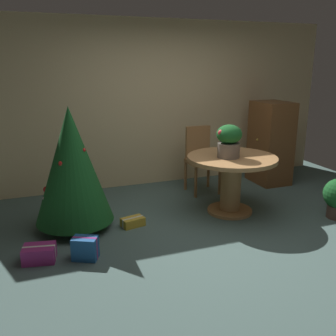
{
  "coord_description": "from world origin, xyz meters",
  "views": [
    {
      "loc": [
        -1.97,
        -3.61,
        1.96
      ],
      "look_at": [
        -0.55,
        0.19,
        0.82
      ],
      "focal_mm": 40.51,
      "sensor_mm": 36.0,
      "label": 1
    }
  ],
  "objects": [
    {
      "name": "gift_box_purple",
      "position": [
        -1.98,
        0.08,
        0.08
      ],
      "size": [
        0.36,
        0.29,
        0.17
      ],
      "color": "#9E287A",
      "rests_on": "ground_plane"
    },
    {
      "name": "flower_vase",
      "position": [
        0.41,
        0.54,
        1.0
      ],
      "size": [
        0.33,
        0.33,
        0.42
      ],
      "color": "#665B51",
      "rests_on": "round_dining_table"
    },
    {
      "name": "round_dining_table",
      "position": [
        0.48,
        0.57,
        0.53
      ],
      "size": [
        1.17,
        1.17,
        0.77
      ],
      "color": "#B27F4C",
      "rests_on": "ground_plane"
    },
    {
      "name": "gift_box_gold",
      "position": [
        -0.87,
        0.58,
        0.05
      ],
      "size": [
        0.31,
        0.22,
        0.11
      ],
      "color": "gold",
      "rests_on": "ground_plane"
    },
    {
      "name": "wooden_cabinet",
      "position": [
        1.75,
        1.52,
        0.67
      ],
      "size": [
        0.53,
        0.65,
        1.34
      ],
      "color": "brown",
      "rests_on": "ground_plane"
    },
    {
      "name": "wooden_chair_far",
      "position": [
        0.48,
        1.52,
        0.56
      ],
      "size": [
        0.44,
        0.43,
        1.0
      ],
      "color": "#9E6B3D",
      "rests_on": "ground_plane"
    },
    {
      "name": "gift_box_blue",
      "position": [
        -1.54,
        -0.04,
        0.12
      ],
      "size": [
        0.3,
        0.26,
        0.24
      ],
      "color": "#1E569E",
      "rests_on": "ground_plane"
    },
    {
      "name": "back_wall_panel",
      "position": [
        0.0,
        2.2,
        1.3
      ],
      "size": [
        6.0,
        0.1,
        2.6
      ],
      "primitive_type": "cube",
      "color": "beige",
      "rests_on": "ground_plane"
    },
    {
      "name": "holiday_tree",
      "position": [
        -1.53,
        0.77,
        0.79
      ],
      "size": [
        0.92,
        0.92,
        1.48
      ],
      "color": "brown",
      "rests_on": "ground_plane"
    },
    {
      "name": "ground_plane",
      "position": [
        0.0,
        0.0,
        0.0
      ],
      "size": [
        6.6,
        6.6,
        0.0
      ],
      "primitive_type": "plane",
      "color": "#4C6660"
    }
  ]
}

